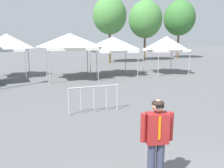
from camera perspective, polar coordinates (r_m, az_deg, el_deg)
canopy_tent_left_of_center at (r=19.12m, az=-24.72°, el=9.38°), size 2.84×2.84×3.26m
canopy_tent_right_of_center at (r=16.88m, az=-10.44°, el=10.38°), size 3.62×3.62×3.28m
canopy_tent_far_left at (r=18.38m, az=0.17°, el=9.85°), size 3.40×3.40×3.05m
canopy_tent_behind_left at (r=19.83m, az=13.34°, el=9.71°), size 2.97×2.97×3.10m
person_foreground at (r=4.60m, az=11.07°, el=-12.86°), size 0.65×0.29×1.78m
tree_behind_tents_right at (r=28.00m, az=-0.58°, el=16.68°), size 3.97×3.97×7.75m
tree_behind_tents_left at (r=31.62m, az=8.31°, el=15.64°), size 4.42×4.42×7.83m
tree_behind_tents_center at (r=36.25m, az=16.44°, el=15.45°), size 4.58×4.58×8.37m
crowd_barrier_mid_lot at (r=9.05m, az=-4.54°, el=-2.50°), size 2.10×0.25×1.08m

